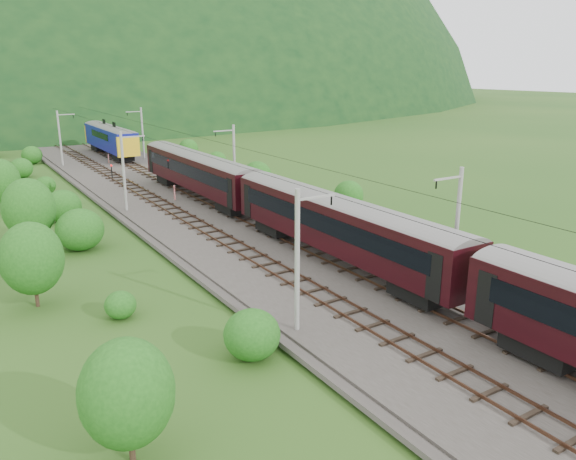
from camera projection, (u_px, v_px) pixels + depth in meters
ground at (381, 309)px, 34.56m from camera, size 600.00×600.00×0.00m
railbed at (294, 261)px, 42.65m from camera, size 14.00×220.00×0.30m
track_left at (266, 264)px, 41.37m from camera, size 2.40×220.00×0.27m
track_right at (320, 253)px, 43.81m from camera, size 2.40×220.00×0.27m
catenary_left at (124, 169)px, 56.21m from camera, size 2.54×192.28×8.00m
catenary_right at (234, 159)px, 62.46m from camera, size 2.54×192.28×8.00m
overhead_wires at (294, 171)px, 40.71m from camera, size 4.83×198.00×0.03m
train at (485, 269)px, 30.32m from camera, size 3.33×160.88×5.81m
hazard_post_near at (175, 193)px, 61.53m from camera, size 0.18×0.18×1.66m
hazard_post_far at (109, 159)px, 85.10m from camera, size 0.15×0.15×1.43m
signal at (112, 171)px, 72.19m from camera, size 0.22×0.22×2.03m
vegetation_left at (36, 215)px, 46.33m from camera, size 13.56×142.09×6.28m
vegetation_right at (330, 199)px, 57.58m from camera, size 6.79×105.38×3.21m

